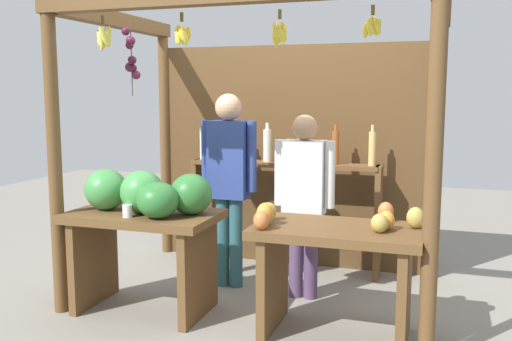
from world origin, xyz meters
TOP-DOWN VIEW (x-y plane):
  - ground_plane at (0.00, 0.00)m, footprint 12.00×12.00m
  - market_stall at (-0.00, 0.37)m, footprint 2.73×1.82m
  - fruit_counter_left at (-0.69, -0.65)m, footprint 1.10×0.64m
  - fruit_counter_right at (0.72, -0.64)m, footprint 1.11×0.65m
  - bottle_shelf_unit at (-0.02, 0.64)m, footprint 1.75×0.22m
  - vendor_man at (-0.32, 0.07)m, footprint 0.48×0.22m
  - vendor_woman at (0.34, -0.00)m, footprint 0.48×0.20m

SIDE VIEW (x-z plane):
  - ground_plane at x=0.00m, z-range 0.00..0.00m
  - fruit_counter_right at x=0.72m, z-range 0.10..1.00m
  - fruit_counter_left at x=-0.69m, z-range 0.20..1.26m
  - bottle_shelf_unit at x=-0.02m, z-range 0.11..1.47m
  - vendor_woman at x=0.34m, z-range 0.13..1.59m
  - vendor_man at x=-0.32m, z-range 0.16..1.78m
  - market_stall at x=0.00m, z-range 0.20..2.48m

